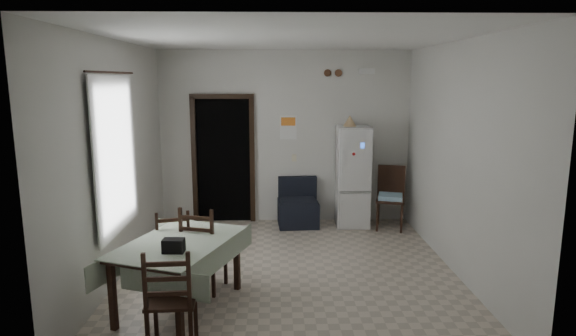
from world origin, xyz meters
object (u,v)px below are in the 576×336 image
Objects in this scene: dining_chair_far_right at (204,247)px; navy_seat at (298,203)px; dining_chair_near_head at (172,298)px; fridge at (353,177)px; dining_table at (180,275)px; corner_chair at (390,198)px; dining_chair_far_left at (173,247)px.

navy_seat is at bearing -100.87° from dining_chair_far_right.
dining_chair_near_head is at bearing -112.54° from navy_seat.
fridge is 3.74m from dining_table.
dining_chair_near_head reaches higher than navy_seat.
navy_seat is at bearing 85.10° from dining_table.
corner_chair is 3.50m from dining_chair_far_right.
dining_table is 0.65m from dining_chair_far_left.
dining_chair_far_left is (-1.59, -2.30, 0.08)m from navy_seat.
dining_chair_far_right is at bearing -125.71° from corner_chair.
corner_chair is 1.09× the size of dining_chair_far_left.
corner_chair reaches higher than dining_chair_far_left.
fridge is 2.11× the size of navy_seat.
dining_chair_near_head is (-1.31, -3.74, 0.11)m from navy_seat.
dining_chair_far_left is at bearing -131.12° from corner_chair.
corner_chair is 3.95m from dining_table.
navy_seat is 0.84× the size of dining_chair_far_left.
dining_chair_far_right is at bearing 88.85° from dining_table.
fridge is 1.01m from navy_seat.
dining_chair_near_head is at bearing -119.11° from fridge.
dining_chair_far_right is (0.19, 0.47, 0.14)m from dining_table.
dining_chair_far_left reaches higher than dining_table.
corner_chair is at bearing -131.69° from dining_chair_near_head.
dining_chair_far_right is 1.30m from dining_chair_near_head.
fridge is at bearing -3.24° from navy_seat.
dining_chair_far_right is at bearing -119.59° from navy_seat.
corner_chair is at bearing -18.71° from fridge.
fridge reaches higher than dining_table.
dining_table is at bearing 83.58° from dining_chair_far_right.
corner_chair reaches higher than dining_chair_near_head.
dining_chair_far_right reaches higher than dining_chair_near_head.
corner_chair is (1.49, -0.22, 0.12)m from navy_seat.
dining_chair_far_left is at bearing -135.81° from fridge.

